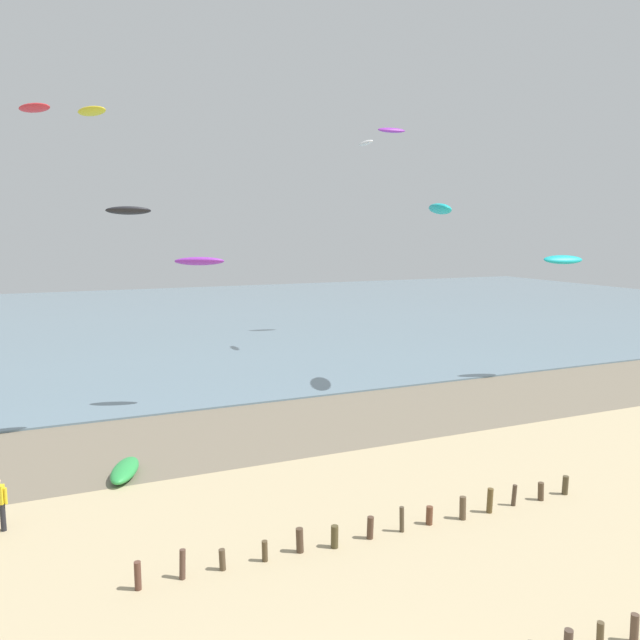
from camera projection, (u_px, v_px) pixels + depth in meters
wet_sand_strip at (186, 439)px, 27.25m from camera, size 120.00×8.39×0.01m
sea at (111, 321)px, 62.88m from camera, size 160.00×70.00×0.10m
groyne_mid at (392, 522)px, 18.75m from camera, size 14.74×0.38×0.84m
grounded_kite at (125, 470)px, 23.11m from camera, size 1.65×2.65×0.50m
kite_aloft_0 at (34, 108)px, 37.19m from camera, size 2.35×2.44×0.67m
kite_aloft_1 at (440, 209)px, 34.40m from camera, size 2.24×3.52×0.84m
kite_aloft_2 at (366, 143)px, 44.42m from camera, size 0.75×1.99×0.51m
kite_aloft_3 at (563, 260)px, 37.24m from camera, size 2.70×1.43×0.75m
kite_aloft_4 at (392, 130)px, 52.65m from camera, size 2.59×1.19×0.65m
kite_aloft_6 at (92, 111)px, 46.03m from camera, size 2.64×3.25×0.86m
kite_aloft_7 at (128, 211)px, 25.90m from camera, size 1.88×0.70×0.49m
kite_aloft_8 at (199, 261)px, 30.79m from camera, size 2.62×1.58×0.58m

